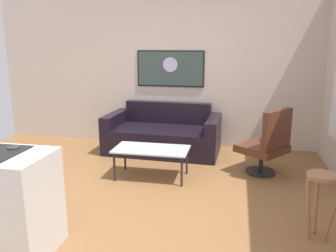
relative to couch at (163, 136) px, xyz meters
name	(u,v)px	position (x,y,z in m)	size (l,w,h in m)	color
ground	(128,201)	(-0.01, -1.90, -0.30)	(6.40, 6.40, 0.04)	brown
back_wall	(168,67)	(-0.01, 0.52, 1.12)	(6.40, 0.05, 2.80)	beige
couch	(163,136)	(0.00, 0.00, 0.00)	(1.92, 1.02, 0.80)	black
coffee_table	(151,151)	(0.09, -1.18, 0.11)	(1.02, 0.53, 0.42)	silver
armchair	(267,144)	(1.65, -0.77, 0.17)	(0.80, 0.81, 0.95)	black
bar_stool	(321,191)	(2.00, -2.34, 0.20)	(0.33, 0.32, 0.65)	#956544
wall_painting	(170,69)	(0.03, 0.48, 1.10)	(1.20, 0.03, 0.64)	black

